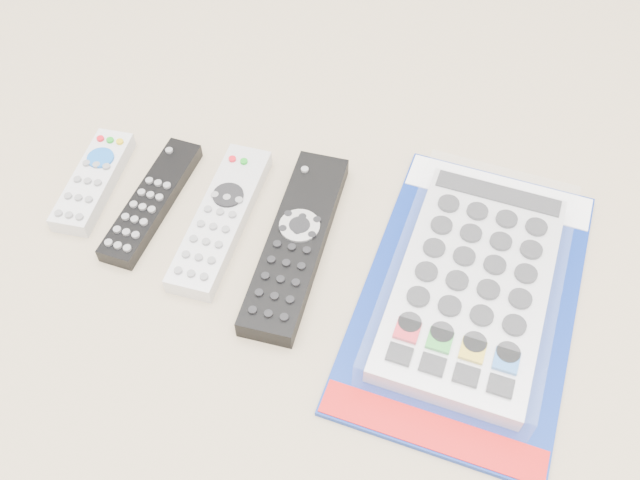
% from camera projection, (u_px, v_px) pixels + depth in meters
% --- Properties ---
extents(remote_small_grey, '(0.05, 0.15, 0.02)m').
position_uv_depth(remote_small_grey, '(93.00, 181.00, 0.84)').
color(remote_small_grey, '#BBBCBE').
rests_on(remote_small_grey, ground).
extents(remote_slim_black, '(0.07, 0.19, 0.02)m').
position_uv_depth(remote_slim_black, '(152.00, 201.00, 0.83)').
color(remote_slim_black, black).
rests_on(remote_slim_black, ground).
extents(remote_silver_dvd, '(0.07, 0.21, 0.02)m').
position_uv_depth(remote_silver_dvd, '(221.00, 218.00, 0.81)').
color(remote_silver_dvd, silver).
rests_on(remote_silver_dvd, ground).
extents(remote_large_black, '(0.08, 0.25, 0.03)m').
position_uv_depth(remote_large_black, '(296.00, 242.00, 0.79)').
color(remote_large_black, black).
rests_on(remote_large_black, ground).
extents(jumbo_remote_packaged, '(0.28, 0.39, 0.05)m').
position_uv_depth(jumbo_remote_packaged, '(473.00, 283.00, 0.74)').
color(jumbo_remote_packaged, navy).
rests_on(jumbo_remote_packaged, ground).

